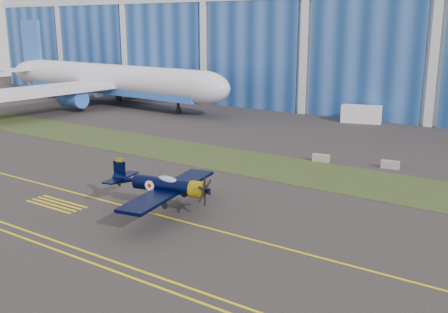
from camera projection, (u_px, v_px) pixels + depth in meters
The scene contains 12 objects.
ground at pixel (277, 218), 43.46m from camera, with size 260.00×260.00×0.00m, color #342F2E.
grass_median at pixel (342, 178), 54.65m from camera, with size 260.00×10.00×0.02m, color #475128.
taxiway_centreline at pixel (244, 238), 39.47m from camera, with size 200.00×0.20×0.02m, color yellow.
edge_line_near at pixel (161, 288), 31.87m from camera, with size 80.00×0.20×0.02m, color yellow.
edge_line_far at pixel (172, 282), 32.67m from camera, with size 80.00×0.20×0.02m, color yellow.
hold_short_ladder at pixel (56, 204), 46.88m from camera, with size 6.00×2.40×0.02m, color yellow, non-canonical shape.
warbird at pixel (163, 185), 43.96m from camera, with size 12.39×14.10×3.69m.
jetliner at pixel (109, 47), 102.70m from camera, with size 68.65×59.24×22.91m.
shipping_container at pixel (361, 114), 85.82m from camera, with size 6.41×2.57×2.78m, color silver.
cart at pixel (99, 94), 117.10m from camera, with size 2.11×1.27×1.27m, color white.
barrier_a at pixel (321, 158), 61.27m from camera, with size 2.00×0.60×0.90m, color gray.
barrier_b at pixel (390, 165), 58.37m from camera, with size 2.00×0.60×0.90m, color #9C8B94.
Camera 1 is at (19.57, -36.18, 15.57)m, focal length 42.00 mm.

